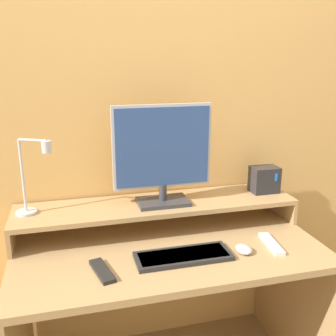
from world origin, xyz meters
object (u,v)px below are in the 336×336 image
router_dock (264,179)px  remote_secondary (271,244)px  mouse (244,249)px  keyboard (183,256)px  monitor (163,154)px  desk_lamp (32,180)px  remote_control (102,271)px

router_dock → remote_secondary: size_ratio=0.68×
router_dock → mouse: 0.47m
router_dock → keyboard: (-0.52, -0.33, -0.18)m
router_dock → monitor: bearing=-177.1°
remote_secondary → keyboard: bearing=-178.6°
desk_lamp → mouse: 0.94m
router_dock → keyboard: size_ratio=0.34×
remote_control → remote_secondary: size_ratio=0.93×
mouse → remote_secondary: bearing=11.0°
mouse → remote_control: bearing=-179.0°
mouse → remote_control: (-0.59, -0.01, -0.01)m
remote_control → remote_secondary: same height
monitor → desk_lamp: size_ratio=1.38×
desk_lamp → keyboard: desk_lamp is taller
keyboard → remote_control: (-0.33, -0.03, -0.00)m
monitor → keyboard: size_ratio=1.18×
remote_control → mouse: bearing=1.0°
keyboard → remote_secondary: 0.40m
remote_secondary → mouse: bearing=-169.0°
remote_control → desk_lamp: bearing=125.7°
keyboard → mouse: bearing=-4.0°
desk_lamp → router_dock: size_ratio=2.49×
remote_secondary → monitor: bearing=145.0°
monitor → remote_control: 0.58m
remote_control → remote_secondary: bearing=3.0°
monitor → remote_secondary: 0.62m
desk_lamp → remote_secondary: (0.98, -0.31, -0.28)m
monitor → router_dock: monitor is taller
monitor → remote_secondary: (0.41, -0.29, -0.36)m
mouse → remote_secondary: 0.15m
router_dock → remote_control: router_dock is taller
keyboard → remote_control: bearing=-175.2°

